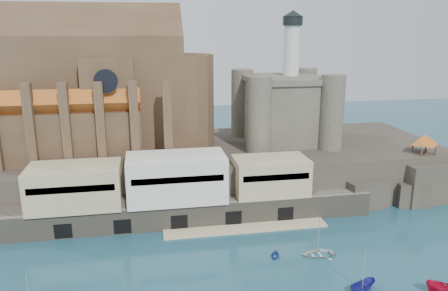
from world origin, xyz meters
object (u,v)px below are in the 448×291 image
at_px(church, 101,93).
at_px(boat_2, 362,290).
at_px(castle_keep, 284,106).
at_px(pavilion, 425,141).

bearing_deg(church, boat_2, -50.56).
bearing_deg(castle_keep, boat_2, -93.25).
bearing_deg(pavilion, church, 166.52).
distance_m(castle_keep, boat_2, 48.65).
bearing_deg(pavilion, boat_2, -133.59).
xyz_separation_m(castle_keep, boat_2, (-2.56, -44.99, -18.31)).
height_order(church, pavilion, church).
distance_m(castle_keep, pavilion, 30.50).
bearing_deg(church, pavilion, -13.48).
xyz_separation_m(church, castle_keep, (40.21, -0.78, -3.81)).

